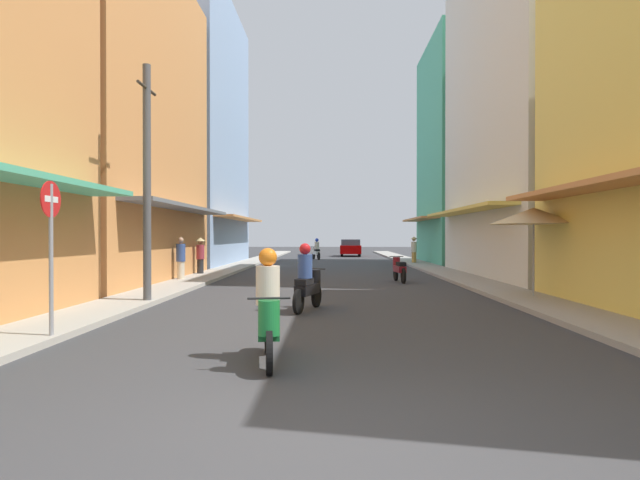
{
  "coord_description": "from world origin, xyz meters",
  "views": [
    {
      "loc": [
        0.02,
        -4.34,
        1.75
      ],
      "look_at": [
        -0.4,
        13.68,
        1.61
      ],
      "focal_mm": 29.17,
      "sensor_mm": 36.0,
      "label": 1
    }
  ],
  "objects_px": {
    "motorbike_black": "(308,281)",
    "parked_car": "(351,248)",
    "street_sign_no_entry": "(51,238)",
    "pedestrian_midway": "(181,260)",
    "motorbike_white": "(316,250)",
    "pedestrian_crossing": "(200,254)",
    "motorbike_maroon": "(399,269)",
    "utility_pole": "(147,182)",
    "vendor_umbrella": "(534,216)",
    "pedestrian_foreground": "(414,249)",
    "motorbike_green": "(268,311)"
  },
  "relations": [
    {
      "from": "pedestrian_midway",
      "to": "pedestrian_foreground",
      "type": "xyz_separation_m",
      "value": [
        10.74,
        12.47,
        0.11
      ]
    },
    {
      "from": "motorbike_maroon",
      "to": "street_sign_no_entry",
      "type": "distance_m",
      "value": 13.48
    },
    {
      "from": "pedestrian_crossing",
      "to": "pedestrian_midway",
      "type": "relative_size",
      "value": 0.99
    },
    {
      "from": "pedestrian_foreground",
      "to": "utility_pole",
      "type": "xyz_separation_m",
      "value": [
        -9.73,
        -18.84,
        2.16
      ]
    },
    {
      "from": "pedestrian_foreground",
      "to": "vendor_umbrella",
      "type": "relative_size",
      "value": 0.68
    },
    {
      "from": "parked_car",
      "to": "motorbike_white",
      "type": "bearing_deg",
      "value": -113.63
    },
    {
      "from": "motorbike_green",
      "to": "motorbike_white",
      "type": "xyz_separation_m",
      "value": [
        -0.29,
        31.21,
        0.0
      ]
    },
    {
      "from": "parked_car",
      "to": "pedestrian_crossing",
      "type": "height_order",
      "value": "pedestrian_crossing"
    },
    {
      "from": "pedestrian_crossing",
      "to": "pedestrian_midway",
      "type": "xyz_separation_m",
      "value": [
        0.01,
        -2.97,
        -0.1
      ]
    },
    {
      "from": "motorbike_maroon",
      "to": "parked_car",
      "type": "height_order",
      "value": "parked_car"
    },
    {
      "from": "motorbike_maroon",
      "to": "pedestrian_crossing",
      "type": "relative_size",
      "value": 1.07
    },
    {
      "from": "motorbike_maroon",
      "to": "utility_pole",
      "type": "distance_m",
      "value": 10.19
    },
    {
      "from": "motorbike_black",
      "to": "utility_pole",
      "type": "bearing_deg",
      "value": 166.67
    },
    {
      "from": "pedestrian_crossing",
      "to": "motorbike_maroon",
      "type": "bearing_deg",
      "value": -17.87
    },
    {
      "from": "motorbike_black",
      "to": "utility_pole",
      "type": "distance_m",
      "value": 4.89
    },
    {
      "from": "motorbike_maroon",
      "to": "motorbike_black",
      "type": "bearing_deg",
      "value": -112.21
    },
    {
      "from": "motorbike_white",
      "to": "pedestrian_foreground",
      "type": "distance_m",
      "value": 8.94
    },
    {
      "from": "street_sign_no_entry",
      "to": "motorbike_white",
      "type": "bearing_deg",
      "value": 83.47
    },
    {
      "from": "vendor_umbrella",
      "to": "parked_car",
      "type": "bearing_deg",
      "value": 97.27
    },
    {
      "from": "pedestrian_crossing",
      "to": "pedestrian_midway",
      "type": "height_order",
      "value": "pedestrian_midway"
    },
    {
      "from": "motorbike_white",
      "to": "pedestrian_crossing",
      "type": "relative_size",
      "value": 1.03
    },
    {
      "from": "motorbike_black",
      "to": "motorbike_white",
      "type": "distance_m",
      "value": 26.25
    },
    {
      "from": "vendor_umbrella",
      "to": "street_sign_no_entry",
      "type": "relative_size",
      "value": 0.95
    },
    {
      "from": "vendor_umbrella",
      "to": "street_sign_no_entry",
      "type": "bearing_deg",
      "value": -149.84
    },
    {
      "from": "motorbike_maroon",
      "to": "motorbike_green",
      "type": "bearing_deg",
      "value": -105.23
    },
    {
      "from": "motorbike_maroon",
      "to": "vendor_umbrella",
      "type": "height_order",
      "value": "vendor_umbrella"
    },
    {
      "from": "pedestrian_crossing",
      "to": "utility_pole",
      "type": "bearing_deg",
      "value": -83.75
    },
    {
      "from": "motorbike_black",
      "to": "pedestrian_midway",
      "type": "xyz_separation_m",
      "value": [
        -5.14,
        7.34,
        0.15
      ]
    },
    {
      "from": "pedestrian_foreground",
      "to": "street_sign_no_entry",
      "type": "bearing_deg",
      "value": -112.25
    },
    {
      "from": "motorbike_maroon",
      "to": "motorbike_green",
      "type": "relative_size",
      "value": 1.0
    },
    {
      "from": "parked_car",
      "to": "pedestrian_midway",
      "type": "xyz_separation_m",
      "value": [
        -7.32,
        -25.25,
        0.11
      ]
    },
    {
      "from": "pedestrian_midway",
      "to": "pedestrian_foreground",
      "type": "relative_size",
      "value": 0.99
    },
    {
      "from": "motorbike_white",
      "to": "pedestrian_crossing",
      "type": "distance_m",
      "value": 16.58
    },
    {
      "from": "pedestrian_midway",
      "to": "motorbike_black",
      "type": "bearing_deg",
      "value": -55.02
    },
    {
      "from": "parked_car",
      "to": "vendor_umbrella",
      "type": "relative_size",
      "value": 1.65
    },
    {
      "from": "pedestrian_midway",
      "to": "motorbike_white",
      "type": "bearing_deg",
      "value": 76.5
    },
    {
      "from": "motorbike_black",
      "to": "parked_car",
      "type": "xyz_separation_m",
      "value": [
        2.18,
        32.59,
        0.04
      ]
    },
    {
      "from": "motorbike_black",
      "to": "motorbike_maroon",
      "type": "bearing_deg",
      "value": 67.79
    },
    {
      "from": "vendor_umbrella",
      "to": "street_sign_no_entry",
      "type": "height_order",
      "value": "street_sign_no_entry"
    },
    {
      "from": "street_sign_no_entry",
      "to": "pedestrian_midway",
      "type": "bearing_deg",
      "value": 95.72
    },
    {
      "from": "motorbike_maroon",
      "to": "motorbike_green",
      "type": "xyz_separation_m",
      "value": [
        -3.43,
        -12.6,
        0.2
      ]
    },
    {
      "from": "motorbike_maroon",
      "to": "pedestrian_foreground",
      "type": "distance_m",
      "value": 12.43
    },
    {
      "from": "pedestrian_midway",
      "to": "vendor_umbrella",
      "type": "distance_m",
      "value": 12.43
    },
    {
      "from": "motorbike_black",
      "to": "parked_car",
      "type": "distance_m",
      "value": 32.67
    },
    {
      "from": "pedestrian_midway",
      "to": "street_sign_no_entry",
      "type": "bearing_deg",
      "value": -84.28
    },
    {
      "from": "motorbike_maroon",
      "to": "motorbike_black",
      "type": "height_order",
      "value": "motorbike_black"
    },
    {
      "from": "motorbike_maroon",
      "to": "vendor_umbrella",
      "type": "relative_size",
      "value": 0.72
    },
    {
      "from": "motorbike_white",
      "to": "utility_pole",
      "type": "xyz_separation_m",
      "value": [
        -3.53,
        -25.27,
        2.42
      ]
    },
    {
      "from": "motorbike_white",
      "to": "motorbike_maroon",
      "type": "bearing_deg",
      "value": -78.69
    },
    {
      "from": "motorbike_black",
      "to": "street_sign_no_entry",
      "type": "relative_size",
      "value": 0.66
    }
  ]
}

